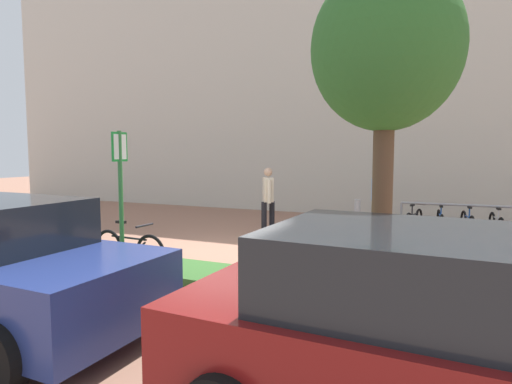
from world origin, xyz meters
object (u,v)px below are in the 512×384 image
at_px(bike_rack_cluster, 467,223).
at_px(car_maroon_wagon, 462,344).
at_px(bike_at_sign, 129,249).
at_px(person_shirt_blue, 268,196).
at_px(person_casual_tan, 381,195).
at_px(bollard_steel, 357,217).
at_px(parking_sign_post, 120,180).
at_px(tree_sidewalk, 386,52).

relative_size(bike_rack_cluster, car_maroon_wagon, 0.73).
bearing_deg(car_maroon_wagon, bike_at_sign, 151.76).
bearing_deg(person_shirt_blue, person_casual_tan, 31.90).
distance_m(bollard_steel, person_shirt_blue, 2.37).
height_order(bollard_steel, car_maroon_wagon, car_maroon_wagon).
bearing_deg(parking_sign_post, car_maroon_wagon, -27.06).
height_order(bike_at_sign, car_maroon_wagon, car_maroon_wagon).
relative_size(bike_rack_cluster, person_casual_tan, 1.87).
distance_m(bike_at_sign, car_maroon_wagon, 6.14).
bearing_deg(bollard_steel, bike_rack_cluster, 14.51).
height_order(tree_sidewalk, bollard_steel, tree_sidewalk).
bearing_deg(parking_sign_post, bollard_steel, 57.73).
distance_m(parking_sign_post, car_maroon_wagon, 6.19).
distance_m(person_shirt_blue, car_maroon_wagon, 8.18).
xyz_separation_m(tree_sidewalk, bike_rack_cluster, (1.33, 5.72, -3.09)).
distance_m(bike_rack_cluster, person_shirt_blue, 5.02).
bearing_deg(bike_at_sign, person_shirt_blue, 74.96).
height_order(parking_sign_post, bike_rack_cluster, parking_sign_post).
xyz_separation_m(person_shirt_blue, car_maroon_wagon, (4.31, -6.94, -0.23)).
relative_size(parking_sign_post, bike_at_sign, 1.48).
bearing_deg(bollard_steel, tree_sidewalk, -75.85).
bearing_deg(bike_rack_cluster, car_maroon_wagon, -92.54).
distance_m(bike_rack_cluster, person_casual_tan, 2.18).
xyz_separation_m(bike_rack_cluster, person_shirt_blue, (-4.69, -1.65, 0.64)).
xyz_separation_m(parking_sign_post, car_maroon_wagon, (5.46, -2.79, -0.86)).
bearing_deg(bike_rack_cluster, bollard_steel, -165.49).
relative_size(bike_at_sign, car_maroon_wagon, 0.38).
xyz_separation_m(parking_sign_post, person_shirt_blue, (1.15, 4.16, -0.64)).
bearing_deg(person_casual_tan, tree_sidewalk, -82.36).
relative_size(parking_sign_post, car_maroon_wagon, 0.57).
bearing_deg(parking_sign_post, person_casual_tan, 57.01).
distance_m(bike_rack_cluster, bollard_steel, 2.69).
height_order(bollard_steel, person_casual_tan, person_casual_tan).
distance_m(bollard_steel, car_maroon_wagon, 8.23).
height_order(parking_sign_post, bollard_steel, parking_sign_post).
bearing_deg(bollard_steel, bike_at_sign, -122.37).
bearing_deg(bollard_steel, parking_sign_post, -122.27).
bearing_deg(person_casual_tan, bike_rack_cluster, 0.76).
bearing_deg(tree_sidewalk, bollard_steel, 104.15).
bearing_deg(tree_sidewalk, person_shirt_blue, 129.59).
xyz_separation_m(bike_rack_cluster, person_casual_tan, (-2.09, -0.03, 0.64)).
height_order(bike_at_sign, person_shirt_blue, person_shirt_blue).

